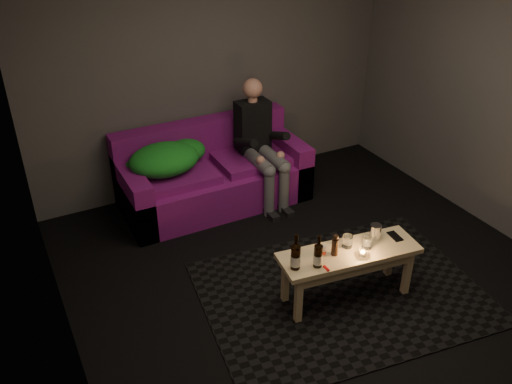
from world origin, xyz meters
TOP-DOWN VIEW (x-y plane):
  - floor at (0.00, 0.00)m, footprint 4.50×4.50m
  - room at (0.00, 0.47)m, footprint 4.50×4.50m
  - rug at (0.09, -0.06)m, footprint 2.47×1.93m
  - sofa at (-0.25, 1.82)m, footprint 1.91×0.86m
  - green_blanket at (-0.73, 1.81)m, footprint 0.84×0.57m
  - person at (0.22, 1.66)m, footprint 0.34×0.79m
  - coffee_table at (0.09, -0.11)m, footprint 1.17×0.51m
  - beer_bottle_a at (-0.40, -0.10)m, footprint 0.08×0.08m
  - beer_bottle_b at (-0.24, -0.15)m, footprint 0.07×0.07m
  - salt_shaker at (-0.13, -0.06)m, footprint 0.05×0.05m
  - pepper_mill at (-0.05, -0.09)m, footprint 0.06×0.06m
  - tumbler_back at (0.10, -0.05)m, footprint 0.10×0.10m
  - tealight at (0.14, -0.21)m, footprint 0.06×0.06m
  - tumbler_front at (0.23, -0.14)m, footprint 0.09×0.09m
  - steel_cup at (0.37, -0.06)m, footprint 0.11×0.11m
  - smartphone at (0.53, -0.12)m, footprint 0.09×0.15m
  - red_lighter at (-0.20, -0.21)m, footprint 0.02×0.07m

SIDE VIEW (x-z plane):
  - floor at x=0.00m, z-range 0.00..0.00m
  - rug at x=0.09m, z-range 0.00..0.01m
  - sofa at x=-0.25m, z-range -0.11..0.71m
  - coffee_table at x=0.09m, z-range 0.15..0.61m
  - smartphone at x=0.53m, z-range 0.47..0.47m
  - red_lighter at x=-0.20m, z-range 0.47..0.48m
  - tealight at x=0.14m, z-range 0.47..0.51m
  - salt_shaker at x=-0.13m, z-range 0.47..0.55m
  - tumbler_front at x=0.23m, z-range 0.47..0.56m
  - tumbler_back at x=0.10m, z-range 0.47..0.57m
  - steel_cup at x=0.37m, z-range 0.47..0.59m
  - pepper_mill at x=-0.05m, z-range 0.47..0.61m
  - beer_bottle_b at x=-0.24m, z-range 0.43..0.70m
  - beer_bottle_a at x=-0.40m, z-range 0.43..0.73m
  - green_blanket at x=-0.73m, z-range 0.48..0.76m
  - person at x=0.22m, z-range 0.02..1.30m
  - room at x=0.00m, z-range -0.61..3.89m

